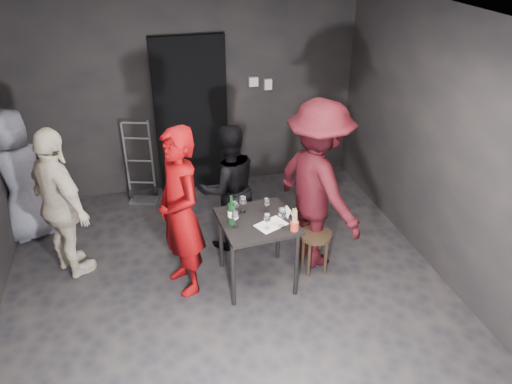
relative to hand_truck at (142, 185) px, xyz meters
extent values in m
cube|color=black|center=(0.75, -2.25, -0.21)|extent=(4.50, 5.00, 0.02)
cube|color=silver|center=(0.75, -2.25, 2.49)|extent=(4.50, 5.00, 0.02)
cube|color=black|center=(0.75, 0.25, 1.14)|extent=(4.50, 0.04, 2.70)
cube|color=black|center=(3.00, -2.25, 1.14)|extent=(0.04, 5.00, 2.70)
cube|color=black|center=(0.75, 0.19, 0.84)|extent=(0.95, 0.10, 2.10)
cube|color=#B7B7B2|center=(1.60, 0.20, 1.24)|extent=(0.12, 0.06, 0.12)
cube|color=#B7B7B2|center=(1.80, 0.20, 1.19)|extent=(0.10, 0.06, 0.14)
cylinder|color=#B2B2B7|center=(-0.17, 0.03, 0.34)|extent=(0.03, 0.03, 1.10)
cylinder|color=#B2B2B7|center=(0.17, 0.03, 0.34)|extent=(0.03, 0.03, 1.10)
cube|color=#B2B2B7|center=(0.00, -0.08, -0.19)|extent=(0.37, 0.20, 0.03)
cylinder|color=black|center=(-0.17, 0.06, -0.13)|extent=(0.04, 0.16, 0.16)
cylinder|color=black|center=(0.17, 0.06, -0.13)|extent=(0.04, 0.16, 0.16)
cube|color=black|center=(1.08, -2.05, 0.52)|extent=(0.72, 0.72, 0.04)
cylinder|color=black|center=(0.76, -2.37, 0.15)|extent=(0.04, 0.04, 0.71)
cylinder|color=black|center=(1.40, -2.37, 0.15)|extent=(0.04, 0.04, 0.71)
cylinder|color=black|center=(0.76, -1.73, 0.15)|extent=(0.04, 0.04, 0.71)
cylinder|color=black|center=(1.40, -1.73, 0.15)|extent=(0.04, 0.04, 0.71)
cylinder|color=black|center=(1.72, -2.03, 0.24)|extent=(0.35, 0.35, 0.04)
cylinder|color=black|center=(1.81, -1.94, 0.00)|extent=(0.04, 0.04, 0.41)
cylinder|color=black|center=(1.62, -1.94, 0.00)|extent=(0.04, 0.04, 0.41)
cylinder|color=black|center=(1.62, -2.13, 0.00)|extent=(0.04, 0.04, 0.41)
cylinder|color=black|center=(1.81, -2.13, 0.00)|extent=(0.04, 0.04, 0.41)
imported|color=#800508|center=(0.33, -1.95, 0.82)|extent=(0.71, 0.87, 2.06)
imported|color=black|center=(0.93, -1.31, 0.52)|extent=(0.77, 0.51, 1.46)
imported|color=#360A10|center=(1.78, -1.84, 0.94)|extent=(1.14, 1.63, 2.30)
imported|color=beige|center=(-0.81, -1.41, 0.71)|extent=(1.02, 1.17, 1.82)
imported|color=slate|center=(-1.32, -0.57, 0.63)|extent=(0.92, 0.72, 1.66)
cube|color=white|center=(1.18, -2.17, 0.55)|extent=(0.35, 0.30, 0.00)
cylinder|color=black|center=(0.82, -2.06, 0.65)|extent=(0.07, 0.07, 0.22)
cylinder|color=black|center=(0.82, -2.06, 0.81)|extent=(0.03, 0.03, 0.09)
cylinder|color=white|center=(0.82, -2.06, 0.67)|extent=(0.08, 0.08, 0.07)
cylinder|color=#A32F22|center=(1.38, -2.31, 0.59)|extent=(0.08, 0.08, 0.09)
camera|label=1|loc=(0.04, -6.09, 3.21)|focal=35.00mm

